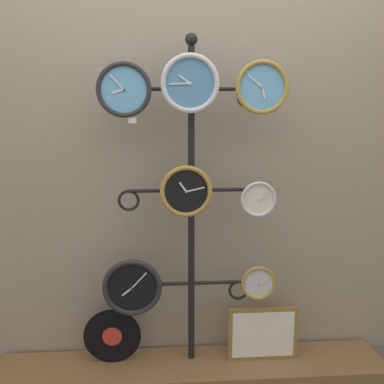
# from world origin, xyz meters

# --- Properties ---
(shop_wall) EXTENTS (4.40, 0.04, 2.80)m
(shop_wall) POSITION_xyz_m (0.00, 0.57, 1.40)
(shop_wall) COLOR gray
(shop_wall) RESTS_ON ground_plane
(low_shelf) EXTENTS (2.20, 0.36, 0.06)m
(low_shelf) POSITION_xyz_m (0.00, 0.35, 0.03)
(low_shelf) COLOR brown
(low_shelf) RESTS_ON ground_plane
(display_stand) EXTENTS (0.79, 0.36, 1.86)m
(display_stand) POSITION_xyz_m (-0.00, 0.41, 0.64)
(display_stand) COLOR black
(display_stand) RESTS_ON ground_plane
(clock_top_left) EXTENTS (0.27, 0.04, 0.27)m
(clock_top_left) POSITION_xyz_m (-0.34, 0.33, 1.58)
(clock_top_left) COLOR #60A8DB
(clock_top_center) EXTENTS (0.29, 0.04, 0.29)m
(clock_top_center) POSITION_xyz_m (-0.01, 0.31, 1.61)
(clock_top_center) COLOR #4C84B2
(clock_top_right) EXTENTS (0.27, 0.04, 0.27)m
(clock_top_right) POSITION_xyz_m (0.35, 0.31, 1.59)
(clock_top_right) COLOR #60A8DB
(clock_middle_center) EXTENTS (0.27, 0.04, 0.27)m
(clock_middle_center) POSITION_xyz_m (-0.03, 0.30, 1.07)
(clock_middle_center) COLOR black
(clock_middle_right) EXTENTS (0.19, 0.04, 0.19)m
(clock_middle_right) POSITION_xyz_m (0.35, 0.32, 1.02)
(clock_middle_right) COLOR silver
(clock_bottom_left) EXTENTS (0.32, 0.04, 0.32)m
(clock_bottom_left) POSITION_xyz_m (-0.32, 0.32, 0.54)
(clock_bottom_left) COLOR black
(clock_bottom_right) EXTENTS (0.20, 0.04, 0.20)m
(clock_bottom_right) POSITION_xyz_m (0.36, 0.33, 0.54)
(clock_bottom_right) COLOR silver
(vinyl_record) EXTENTS (0.32, 0.01, 0.32)m
(vinyl_record) POSITION_xyz_m (-0.45, 0.39, 0.22)
(vinyl_record) COLOR black
(vinyl_record) RESTS_ON low_shelf
(picture_frame) EXTENTS (0.40, 0.02, 0.32)m
(picture_frame) POSITION_xyz_m (0.41, 0.36, 0.22)
(picture_frame) COLOR olive
(picture_frame) RESTS_ON low_shelf
(price_tag_upper) EXTENTS (0.04, 0.00, 0.03)m
(price_tag_upper) POSITION_xyz_m (-0.30, 0.33, 1.43)
(price_tag_upper) COLOR white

